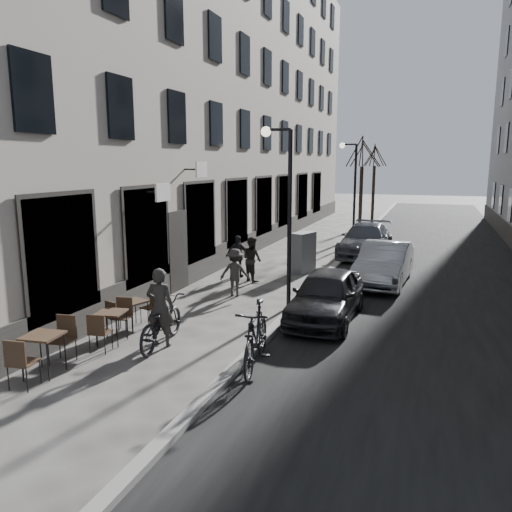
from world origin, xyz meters
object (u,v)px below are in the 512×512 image
Objects in this scene: streetlamp_near at (284,198)px; bistro_set_c at (134,311)px; bistro_set_a at (44,350)px; bistro_set_b at (112,324)px; moped at (256,336)px; streetlamp_far at (352,182)px; pedestrian_mid at (235,272)px; car_near at (326,295)px; pedestrian_far at (237,256)px; tree_near at (362,152)px; car_mid at (384,263)px; tree_far at (375,154)px; pedestrian_near at (252,259)px; bicycle at (161,322)px; car_far at (366,240)px; utility_cabinet at (303,252)px.

bistro_set_c is (-3.02, -2.98, -2.73)m from streetlamp_near.
bistro_set_a is at bearing -117.41° from streetlamp_near.
bistro_set_b is 0.70× the size of moped.
streetlamp_far is 3.40× the size of pedestrian_mid.
bistro_set_c is 0.66× the size of moped.
car_near is at bearing 70.71° from moped.
bistro_set_a is 1.10× the size of pedestrian_far.
car_mid is (2.39, -11.07, -3.95)m from tree_near.
car_mid is 1.94× the size of moped.
tree_far reaches higher than pedestrian_near.
bistro_set_c is 1.52m from bicycle.
bistro_set_a is 4.18m from moped.
streetlamp_near is 4.95m from bicycle.
car_far reaches higher than bicycle.
streetlamp_near is 5.69m from bistro_set_b.
pedestrian_mid is (-1.15, -4.02, -0.02)m from utility_cabinet.
streetlamp_near reaches higher than bistro_set_c.
car_far is at bearing -68.44° from streetlamp_far.
tree_far is at bearing 94.28° from car_near.
tree_far reaches higher than car_far.
moped is at bearing -88.56° from tree_far.
streetlamp_near is at bearing -120.41° from bicycle.
tree_near is at bearing -108.03° from pedestrian_mid.
utility_cabinet is 5.85m from car_near.
pedestrian_near reaches higher than car_mid.
pedestrian_mid is 0.31× the size of car_far.
bistro_set_b is 9.64m from car_mid.
bicycle is 0.53× the size of car_near.
bistro_set_b is 0.32× the size of car_far.
car_near is 9.75m from car_far.
bistro_set_c is at bearing -135.33° from streetlamp_near.
bistro_set_b is 6.92m from pedestrian_near.
streetlamp_far is at bearing 69.88° from bistro_set_b.
bistro_set_a is 0.39× the size of car_mid.
pedestrian_mid reaches higher than bicycle.
car_near reaches higher than bistro_set_c.
tree_far is at bearing 76.48° from bistro_set_a.
pedestrian_far is at bearing -107.09° from streetlamp_far.
utility_cabinet is at bearing 65.65° from bistro_set_b.
utility_cabinet is 0.73× the size of bicycle.
tree_far reaches higher than bicycle.
pedestrian_far is at bearing -125.15° from utility_cabinet.
streetlamp_near reaches higher than car_mid.
car_far is at bearing 85.47° from utility_cabinet.
car_mid reaches higher than bistro_set_c.
tree_far is at bearing 73.37° from bistro_set_b.
utility_cabinet is at bearing 90.07° from moped.
pedestrian_near is (-1.33, -1.99, 0.02)m from utility_cabinet.
pedestrian_far is (-2.06, -1.53, -0.00)m from utility_cabinet.
car_near is at bearing -83.69° from streetlamp_far.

